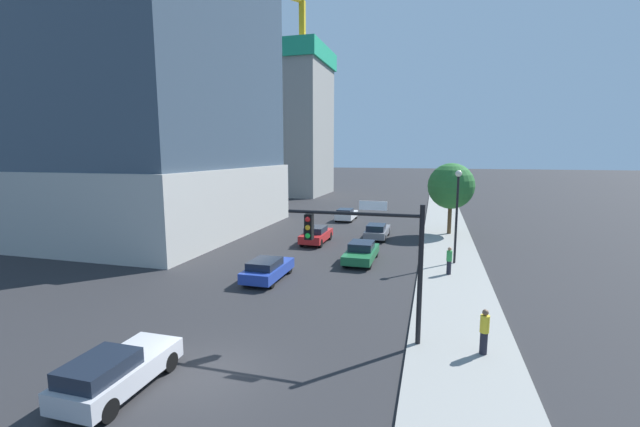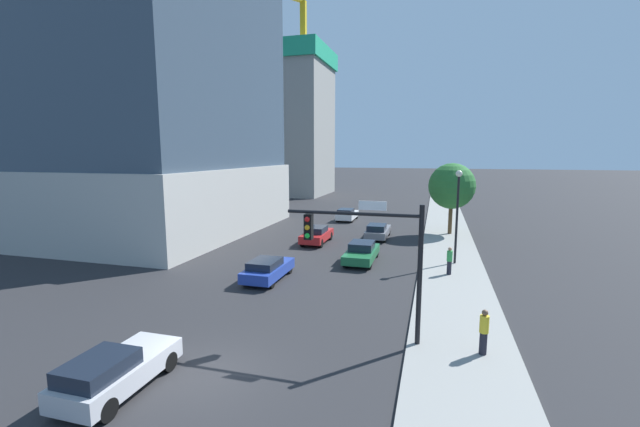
# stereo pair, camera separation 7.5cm
# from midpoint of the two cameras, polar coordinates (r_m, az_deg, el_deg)

# --- Properties ---
(ground_plane) EXTENTS (400.00, 400.00, 0.00)m
(ground_plane) POSITION_cam_midpoint_polar(r_m,az_deg,el_deg) (15.76, -15.37, -21.02)
(ground_plane) COLOR #28282B
(sidewalk) EXTENTS (4.20, 120.00, 0.15)m
(sidewalk) POSITION_cam_midpoint_polar(r_m,az_deg,el_deg) (32.57, 17.59, -5.43)
(sidewalk) COLOR gray
(sidewalk) RESTS_ON ground
(construction_building) EXTENTS (14.08, 21.64, 32.86)m
(construction_building) POSITION_cam_midpoint_polar(r_m,az_deg,el_deg) (77.11, -4.30, 13.51)
(construction_building) COLOR gray
(construction_building) RESTS_ON ground
(traffic_light_pole) EXTENTS (5.51, 0.48, 5.66)m
(traffic_light_pole) POSITION_cam_midpoint_polar(r_m,az_deg,el_deg) (16.38, 6.73, -4.37)
(traffic_light_pole) COLOR black
(traffic_light_pole) RESTS_ON sidewalk
(street_lamp) EXTENTS (0.44, 0.44, 6.38)m
(street_lamp) POSITION_cam_midpoint_polar(r_m,az_deg,el_deg) (29.03, 18.58, 1.30)
(street_lamp) COLOR black
(street_lamp) RESTS_ON sidewalk
(street_tree) EXTENTS (4.24, 4.24, 6.61)m
(street_tree) POSITION_cam_midpoint_polar(r_m,az_deg,el_deg) (39.73, 17.83, 3.67)
(street_tree) COLOR brown
(street_tree) RESTS_ON sidewalk
(car_silver) EXTENTS (1.82, 4.19, 1.48)m
(car_silver) POSITION_cam_midpoint_polar(r_m,az_deg,el_deg) (15.46, -26.79, -19.11)
(car_silver) COLOR #B7B7BC
(car_silver) RESTS_ON ground
(car_blue) EXTENTS (1.88, 4.37, 1.34)m
(car_blue) POSITION_cam_midpoint_polar(r_m,az_deg,el_deg) (25.21, -7.46, -7.71)
(car_blue) COLOR #233D9E
(car_blue) RESTS_ON ground
(car_green) EXTENTS (1.93, 4.79, 1.42)m
(car_green) POSITION_cam_midpoint_polar(r_m,az_deg,el_deg) (29.18, 5.72, -5.39)
(car_green) COLOR #1E6638
(car_green) RESTS_ON ground
(car_gray) EXTENTS (1.83, 4.77, 1.40)m
(car_gray) POSITION_cam_midpoint_polar(r_m,az_deg,el_deg) (37.16, 7.95, -2.43)
(car_gray) COLOR slate
(car_gray) RESTS_ON ground
(car_white) EXTENTS (1.87, 4.23, 1.41)m
(car_white) POSITION_cam_midpoint_polar(r_m,az_deg,el_deg) (46.71, 3.65, -0.11)
(car_white) COLOR silver
(car_white) RESTS_ON ground
(car_red) EXTENTS (1.83, 4.58, 1.46)m
(car_red) POSITION_cam_midpoint_polar(r_m,az_deg,el_deg) (34.95, -0.60, -2.97)
(car_red) COLOR red
(car_red) RESTS_ON ground
(pedestrian_yellow_shirt) EXTENTS (0.34, 0.34, 1.75)m
(pedestrian_yellow_shirt) POSITION_cam_midpoint_polar(r_m,az_deg,el_deg) (17.06, 21.89, -15.04)
(pedestrian_yellow_shirt) COLOR black
(pedestrian_yellow_shirt) RESTS_ON sidewalk
(pedestrian_green_shirt) EXTENTS (0.34, 0.34, 1.73)m
(pedestrian_green_shirt) POSITION_cam_midpoint_polar(r_m,az_deg,el_deg) (26.79, 17.55, -6.28)
(pedestrian_green_shirt) COLOR black
(pedestrian_green_shirt) RESTS_ON sidewalk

